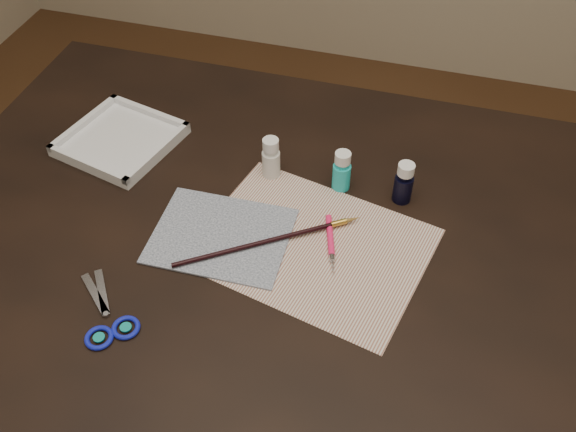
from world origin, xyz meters
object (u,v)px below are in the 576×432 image
(paper, at_px, (312,246))
(palette_tray, at_px, (120,139))
(canvas, at_px, (221,236))
(paint_bottle_white, at_px, (271,158))
(scissors, at_px, (99,308))
(paint_bottle_navy, at_px, (404,182))
(paint_bottle_cyan, at_px, (342,171))

(paper, height_order, palette_tray, palette_tray)
(canvas, height_order, paint_bottle_white, paint_bottle_white)
(paint_bottle_white, bearing_deg, scissors, -113.80)
(paint_bottle_white, distance_m, paint_bottle_navy, 0.24)
(paper, height_order, paint_bottle_cyan, paint_bottle_cyan)
(paper, xyz_separation_m, palette_tray, (-0.42, 0.15, 0.01))
(paint_bottle_navy, relative_size, scissors, 0.49)
(paint_bottle_navy, bearing_deg, canvas, -147.92)
(paint_bottle_navy, distance_m, scissors, 0.54)
(paint_bottle_white, bearing_deg, paint_bottle_navy, 0.20)
(paint_bottle_navy, bearing_deg, paint_bottle_white, -179.80)
(canvas, distance_m, paint_bottle_white, 0.18)
(paint_bottle_cyan, relative_size, palette_tray, 0.41)
(paper, xyz_separation_m, scissors, (-0.27, -0.21, 0.00))
(scissors, xyz_separation_m, palette_tray, (-0.14, 0.36, 0.01))
(paper, distance_m, paint_bottle_navy, 0.20)
(paint_bottle_white, xyz_separation_m, scissors, (-0.16, -0.36, -0.04))
(scissors, bearing_deg, palette_tray, -27.42)
(canvas, xyz_separation_m, paint_bottle_cyan, (0.16, 0.17, 0.04))
(paint_bottle_navy, bearing_deg, palette_tray, 179.70)
(paper, bearing_deg, paint_bottle_white, 127.74)
(paint_bottle_cyan, bearing_deg, canvas, -133.58)
(paint_bottle_cyan, bearing_deg, paint_bottle_white, -179.10)
(paint_bottle_navy, bearing_deg, paper, -129.27)
(canvas, bearing_deg, palette_tray, 146.98)
(palette_tray, bearing_deg, paint_bottle_white, -0.69)
(paint_bottle_white, bearing_deg, paint_bottle_cyan, 0.90)
(paint_bottle_navy, bearing_deg, paint_bottle_cyan, 179.39)
(paint_bottle_cyan, bearing_deg, paper, -95.14)
(canvas, height_order, palette_tray, palette_tray)
(palette_tray, bearing_deg, paper, -20.07)
(canvas, bearing_deg, paint_bottle_navy, 32.08)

